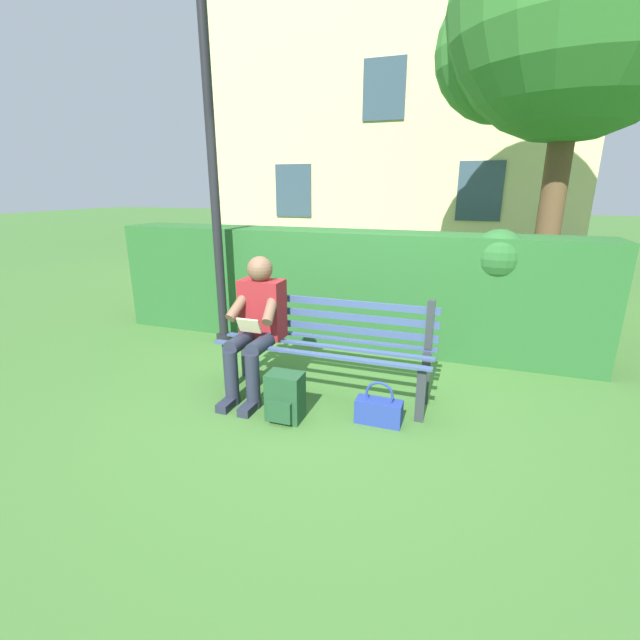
% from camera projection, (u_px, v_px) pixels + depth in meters
% --- Properties ---
extents(ground, '(60.00, 60.00, 0.00)m').
position_uv_depth(ground, '(324.00, 395.00, 3.86)').
color(ground, '#3D6B2D').
extents(park_bench, '(1.86, 0.48, 0.89)m').
position_uv_depth(park_bench, '(327.00, 343.00, 3.79)').
color(park_bench, '#2D3338').
rests_on(park_bench, ground).
extents(person_seated, '(0.44, 0.73, 1.20)m').
position_uv_depth(person_seated, '(256.00, 322.00, 3.76)').
color(person_seated, maroon).
rests_on(person_seated, ground).
extents(hedge_backdrop, '(5.53, 0.66, 1.38)m').
position_uv_depth(hedge_backdrop, '(342.00, 285.00, 5.05)').
color(hedge_backdrop, '#265B28').
rests_on(hedge_backdrop, ground).
extents(tree, '(3.24, 3.08, 5.37)m').
position_uv_depth(tree, '(567.00, 13.00, 5.19)').
color(tree, brown).
rests_on(tree, ground).
extents(building_facade, '(8.37, 2.83, 6.00)m').
position_uv_depth(building_facade, '(394.00, 134.00, 10.56)').
color(building_facade, beige).
rests_on(building_facade, ground).
extents(backpack, '(0.28, 0.26, 0.39)m').
position_uv_depth(backpack, '(285.00, 397.00, 3.41)').
color(backpack, '#1E4728').
rests_on(backpack, ground).
extents(handbag, '(0.36, 0.15, 0.35)m').
position_uv_depth(handbag, '(379.00, 410.00, 3.38)').
color(handbag, navy).
rests_on(handbag, ground).
extents(lamp_post, '(0.28, 0.28, 3.82)m').
position_uv_depth(lamp_post, '(210.00, 129.00, 4.49)').
color(lamp_post, black).
rests_on(lamp_post, ground).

